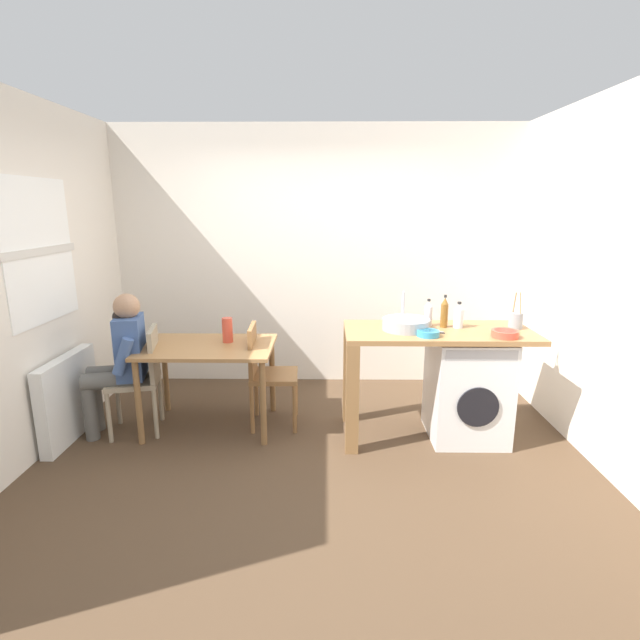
# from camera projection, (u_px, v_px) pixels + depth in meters

# --- Properties ---
(ground_plane) EXTENTS (5.46, 5.46, 0.00)m
(ground_plane) POSITION_uv_depth(u_px,v_px,m) (313.00, 457.00, 3.70)
(ground_plane) COLOR #4C3826
(wall_back) EXTENTS (4.60, 0.10, 2.70)m
(wall_back) POSITION_uv_depth(u_px,v_px,m) (317.00, 258.00, 5.09)
(wall_back) COLOR silver
(wall_back) RESTS_ON ground_plane
(wall_window_side) EXTENTS (0.12, 3.80, 2.70)m
(wall_window_side) POSITION_uv_depth(u_px,v_px,m) (12.00, 283.00, 3.42)
(wall_window_side) COLOR silver
(wall_window_side) RESTS_ON ground_plane
(wall_counter_side) EXTENTS (0.10, 3.80, 2.70)m
(wall_counter_side) POSITION_uv_depth(u_px,v_px,m) (618.00, 285.00, 3.36)
(wall_counter_side) COLOR silver
(wall_counter_side) RESTS_ON ground_plane
(radiator) EXTENTS (0.10, 0.80, 0.70)m
(radiator) POSITION_uv_depth(u_px,v_px,m) (69.00, 398.00, 3.94)
(radiator) COLOR white
(radiator) RESTS_ON ground_plane
(dining_table) EXTENTS (1.10, 0.76, 0.74)m
(dining_table) POSITION_uv_depth(u_px,v_px,m) (209.00, 356.00, 4.08)
(dining_table) COLOR #9E7042
(dining_table) RESTS_ON ground_plane
(chair_person_seat) EXTENTS (0.47, 0.47, 0.90)m
(chair_person_seat) POSITION_uv_depth(u_px,v_px,m) (142.00, 374.00, 4.04)
(chair_person_seat) COLOR gray
(chair_person_seat) RESTS_ON ground_plane
(chair_opposite) EXTENTS (0.42, 0.42, 0.90)m
(chair_opposite) POSITION_uv_depth(u_px,v_px,m) (265.00, 370.00, 4.15)
(chair_opposite) COLOR olive
(chair_opposite) RESTS_ON ground_plane
(seated_person) EXTENTS (0.54, 0.54, 1.20)m
(seated_person) POSITION_uv_depth(u_px,v_px,m) (120.00, 357.00, 3.97)
(seated_person) COLOR #595651
(seated_person) RESTS_ON ground_plane
(kitchen_counter) EXTENTS (1.50, 0.68, 0.92)m
(kitchen_counter) POSITION_uv_depth(u_px,v_px,m) (411.00, 349.00, 3.89)
(kitchen_counter) COLOR #9E7042
(kitchen_counter) RESTS_ON ground_plane
(washing_machine) EXTENTS (0.60, 0.61, 0.86)m
(washing_machine) POSITION_uv_depth(u_px,v_px,m) (467.00, 387.00, 3.95)
(washing_machine) COLOR white
(washing_machine) RESTS_ON ground_plane
(sink_basin) EXTENTS (0.38, 0.38, 0.09)m
(sink_basin) POSITION_uv_depth(u_px,v_px,m) (406.00, 324.00, 3.84)
(sink_basin) COLOR #9EA0A5
(sink_basin) RESTS_ON kitchen_counter
(tap) EXTENTS (0.02, 0.02, 0.28)m
(tap) POSITION_uv_depth(u_px,v_px,m) (403.00, 308.00, 3.99)
(tap) COLOR #B2B2B7
(tap) RESTS_ON kitchen_counter
(bottle_tall_green) EXTENTS (0.07, 0.07, 0.23)m
(bottle_tall_green) POSITION_uv_depth(u_px,v_px,m) (428.00, 314.00, 3.95)
(bottle_tall_green) COLOR silver
(bottle_tall_green) RESTS_ON kitchen_counter
(bottle_squat_brown) EXTENTS (0.06, 0.06, 0.27)m
(bottle_squat_brown) POSITION_uv_depth(u_px,v_px,m) (444.00, 313.00, 3.90)
(bottle_squat_brown) COLOR brown
(bottle_squat_brown) RESTS_ON kitchen_counter
(bottle_clear_small) EXTENTS (0.08, 0.08, 0.21)m
(bottle_clear_small) POSITION_uv_depth(u_px,v_px,m) (459.00, 316.00, 3.89)
(bottle_clear_small) COLOR silver
(bottle_clear_small) RESTS_ON kitchen_counter
(mixing_bowl) EXTENTS (0.17, 0.17, 0.05)m
(mixing_bowl) POSITION_uv_depth(u_px,v_px,m) (428.00, 333.00, 3.65)
(mixing_bowl) COLOR teal
(mixing_bowl) RESTS_ON kitchen_counter
(utensil_crock) EXTENTS (0.11, 0.11, 0.30)m
(utensil_crock) POSITION_uv_depth(u_px,v_px,m) (516.00, 320.00, 3.87)
(utensil_crock) COLOR gray
(utensil_crock) RESTS_ON kitchen_counter
(colander) EXTENTS (0.20, 0.20, 0.06)m
(colander) POSITION_uv_depth(u_px,v_px,m) (505.00, 333.00, 3.62)
(colander) COLOR #D84C38
(colander) RESTS_ON kitchen_counter
(vase) EXTENTS (0.09, 0.09, 0.21)m
(vase) POSITION_uv_depth(u_px,v_px,m) (227.00, 330.00, 4.13)
(vase) COLOR #D84C38
(vase) RESTS_ON dining_table
(scissors) EXTENTS (0.15, 0.06, 0.01)m
(scissors) POSITION_uv_depth(u_px,v_px,m) (435.00, 332.00, 3.75)
(scissors) COLOR #B2B2B7
(scissors) RESTS_ON kitchen_counter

